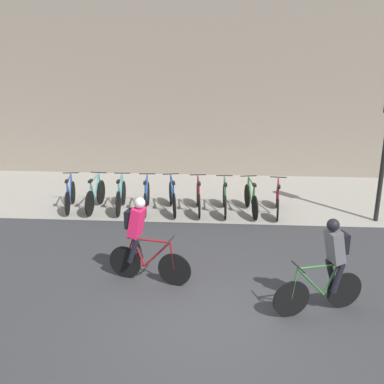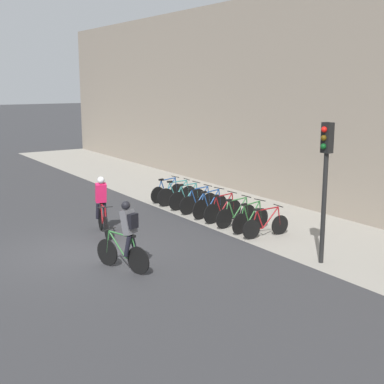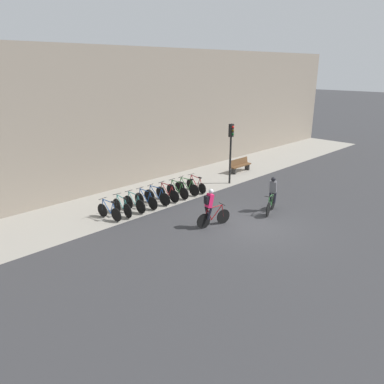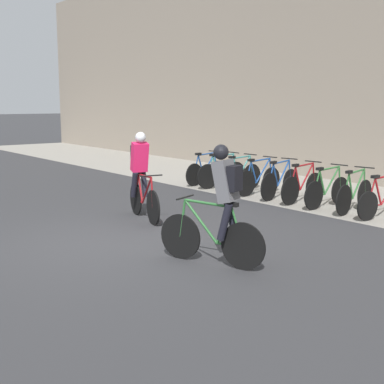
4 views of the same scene
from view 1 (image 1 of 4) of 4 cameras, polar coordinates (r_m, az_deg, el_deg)
name	(u,v)px [view 1 (image 1 of 4)]	position (r m, az deg, el deg)	size (l,w,h in m)	color
ground	(211,321)	(8.74, 2.23, -15.03)	(200.00, 200.00, 0.00)	#333335
kerb_strip	(217,196)	(14.84, 2.99, -0.42)	(44.00, 4.50, 0.01)	gray
building_facade	(220,58)	(16.60, 3.38, 15.57)	(44.00, 0.60, 7.92)	gray
cyclist_pink	(140,237)	(9.62, -6.13, -5.37)	(1.72, 0.59, 1.78)	black
cyclist_grey	(330,263)	(8.89, 16.01, -8.14)	(1.67, 0.69, 1.79)	black
parked_bike_0	(70,196)	(14.04, -14.25, -0.42)	(0.46, 1.61, 0.96)	black
parked_bike_1	(95,196)	(13.83, -11.39, -0.43)	(0.46, 1.69, 0.98)	black
parked_bike_2	(121,196)	(13.67, -8.43, -0.50)	(0.46, 1.65, 0.98)	black
parked_bike_3	(147,197)	(13.53, -5.41, -0.61)	(0.46, 1.67, 0.97)	black
parked_bike_4	(172,197)	(13.44, -2.33, -0.65)	(0.51, 1.69, 0.98)	black
parked_bike_5	(198,198)	(13.38, 0.77, -0.74)	(0.46, 1.66, 0.97)	black
parked_bike_6	(225,199)	(13.37, 3.89, -0.84)	(0.46, 1.66, 0.96)	black
parked_bike_7	(251,200)	(13.39, 7.01, -0.89)	(0.46, 1.65, 0.97)	black
parked_bike_8	(278,201)	(13.46, 10.11, -1.02)	(0.46, 1.67, 0.94)	black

